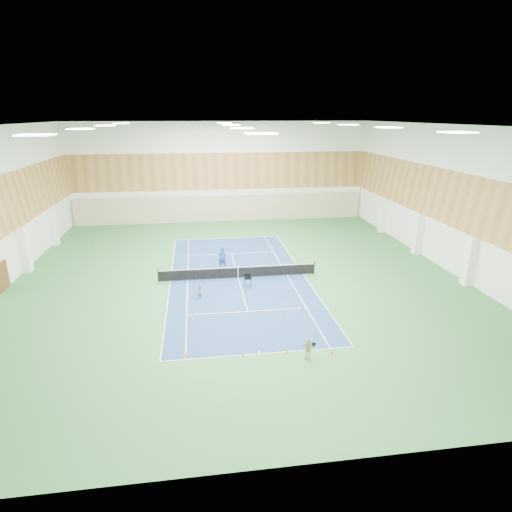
% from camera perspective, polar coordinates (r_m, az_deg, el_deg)
% --- Properties ---
extents(ground, '(40.00, 40.00, 0.00)m').
position_cam_1_polar(ground, '(35.20, -2.40, -2.91)').
color(ground, '#2E6D36').
rests_on(ground, ground).
extents(room_shell, '(36.00, 40.00, 12.00)m').
position_cam_1_polar(room_shell, '(33.49, -2.53, 6.70)').
color(room_shell, white).
rests_on(room_shell, ground).
extents(wood_cladding, '(36.00, 40.00, 8.00)m').
position_cam_1_polar(wood_cladding, '(33.14, -2.58, 10.08)').
color(wood_cladding, '#B47B42').
rests_on(wood_cladding, room_shell).
extents(ceiling_light_grid, '(21.40, 25.40, 0.06)m').
position_cam_1_polar(ceiling_light_grid, '(32.81, -2.68, 16.87)').
color(ceiling_light_grid, white).
rests_on(ceiling_light_grid, room_shell).
extents(court_surface, '(10.97, 23.77, 0.01)m').
position_cam_1_polar(court_surface, '(35.20, -2.40, -2.90)').
color(court_surface, navy).
rests_on(court_surface, ground).
extents(tennis_balls_scatter, '(10.57, 22.77, 0.07)m').
position_cam_1_polar(tennis_balls_scatter, '(35.19, -2.40, -2.84)').
color(tennis_balls_scatter, '#D5F429').
rests_on(tennis_balls_scatter, ground).
extents(tennis_net, '(12.80, 0.10, 1.10)m').
position_cam_1_polar(tennis_net, '(35.01, -2.41, -2.07)').
color(tennis_net, black).
rests_on(tennis_net, ground).
extents(back_curtain, '(35.40, 0.16, 3.20)m').
position_cam_1_polar(back_curtain, '(53.67, -4.57, 6.32)').
color(back_curtain, '#C6B793').
rests_on(back_curtain, ground).
extents(door_left_b, '(0.08, 1.80, 2.20)m').
position_cam_1_polar(door_left_b, '(37.69, -30.68, -2.34)').
color(door_left_b, '#593319').
rests_on(door_left_b, ground).
extents(coach, '(0.80, 0.63, 1.94)m').
position_cam_1_polar(coach, '(37.20, -4.54, -0.17)').
color(coach, '#214397').
rests_on(coach, ground).
extents(child_court, '(0.61, 0.53, 1.05)m').
position_cam_1_polar(child_court, '(31.43, -7.43, -4.72)').
color(child_court, gray).
rests_on(child_court, ground).
extents(child_apron, '(0.78, 0.57, 1.23)m').
position_cam_1_polar(child_apron, '(24.04, 6.91, -12.18)').
color(child_apron, tan).
rests_on(child_apron, ground).
extents(ball_cart, '(0.62, 0.62, 0.99)m').
position_cam_1_polar(ball_cart, '(33.24, -1.11, -3.30)').
color(ball_cart, black).
rests_on(ball_cart, ground).
extents(cone_svc_a, '(0.19, 0.19, 0.21)m').
position_cam_1_polar(cone_svc_a, '(28.62, -8.60, -8.12)').
color(cone_svc_a, '#FF560D').
rests_on(cone_svc_a, ground).
extents(cone_svc_b, '(0.17, 0.17, 0.19)m').
position_cam_1_polar(cone_svc_b, '(29.39, -2.87, -7.21)').
color(cone_svc_b, '#FF410D').
rests_on(cone_svc_b, ground).
extents(cone_svc_c, '(0.20, 0.20, 0.22)m').
position_cam_1_polar(cone_svc_c, '(28.97, 1.48, -7.55)').
color(cone_svc_c, orange).
rests_on(cone_svc_c, ground).
extents(cone_svc_d, '(0.20, 0.20, 0.22)m').
position_cam_1_polar(cone_svc_d, '(29.85, 6.16, -6.84)').
color(cone_svc_d, '#F23E0C').
rests_on(cone_svc_d, ground).
extents(cone_base_a, '(0.20, 0.20, 0.22)m').
position_cam_1_polar(cone_base_a, '(24.66, -9.27, -12.80)').
color(cone_base_a, '#DE5D0B').
rests_on(cone_base_a, ground).
extents(cone_base_b, '(0.18, 0.18, 0.20)m').
position_cam_1_polar(cone_base_b, '(24.35, -1.73, -13.02)').
color(cone_base_b, '#DA570B').
rests_on(cone_base_b, ground).
extents(cone_base_c, '(0.23, 0.23, 0.25)m').
position_cam_1_polar(cone_base_c, '(24.70, 4.20, -12.50)').
color(cone_base_c, orange).
rests_on(cone_base_c, ground).
extents(cone_base_d, '(0.20, 0.20, 0.22)m').
position_cam_1_polar(cone_base_d, '(24.94, 10.08, -12.47)').
color(cone_base_d, '#F3540C').
rests_on(cone_base_d, ground).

